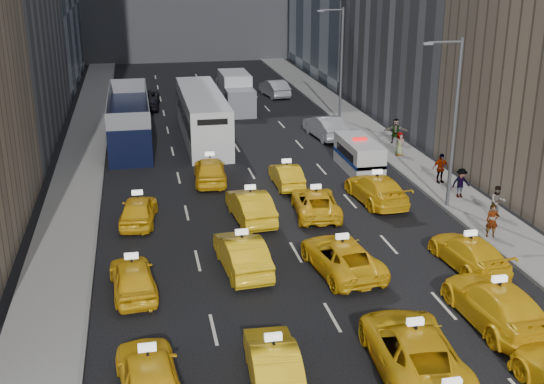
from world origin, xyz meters
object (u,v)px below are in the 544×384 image
at_px(nypd_van, 359,156).
at_px(double_decker, 129,120).
at_px(city_bus, 202,116).
at_px(pedestrian_0, 492,221).
at_px(box_truck, 236,93).

bearing_deg(nypd_van, double_decker, 141.52).
relative_size(double_decker, city_bus, 0.93).
bearing_deg(pedestrian_0, box_truck, 118.04).
bearing_deg(nypd_van, pedestrian_0, -82.17).
relative_size(nypd_van, pedestrian_0, 3.08).
bearing_deg(box_truck, pedestrian_0, -80.75).
bearing_deg(double_decker, pedestrian_0, -59.08).
relative_size(nypd_van, city_bus, 0.37).
bearing_deg(box_truck, nypd_van, -79.94).
height_order(city_bus, pedestrian_0, city_bus).
height_order(double_decker, pedestrian_0, double_decker).
relative_size(double_decker, box_truck, 1.77).
distance_m(double_decker, pedestrian_0, 26.87).
xyz_separation_m(double_decker, city_bus, (5.22, 0.32, -0.06)).
height_order(double_decker, city_bus, double_decker).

